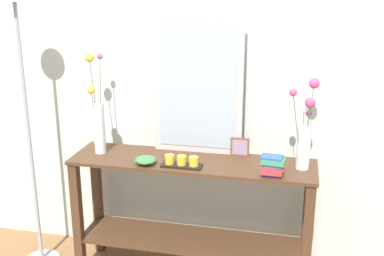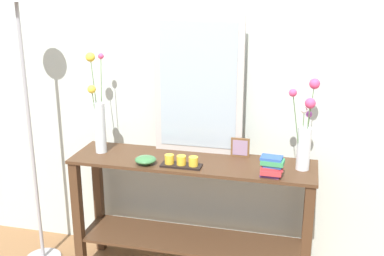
{
  "view_description": "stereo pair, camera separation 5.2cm",
  "coord_description": "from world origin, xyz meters",
  "px_view_note": "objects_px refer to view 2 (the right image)",
  "views": [
    {
      "loc": [
        0.61,
        -2.68,
        1.89
      ],
      "look_at": [
        0.0,
        0.0,
        1.02
      ],
      "focal_mm": 44.89,
      "sensor_mm": 36.0,
      "label": 1
    },
    {
      "loc": [
        0.66,
        -2.67,
        1.89
      ],
      "look_at": [
        0.0,
        0.0,
        1.02
      ],
      "focal_mm": 44.89,
      "sensor_mm": 36.0,
      "label": 2
    }
  ],
  "objects_px": {
    "candle_tray": "(181,162)",
    "floor_lamp": "(25,84)",
    "picture_frame_small": "(240,147)",
    "mirror_leaning": "(198,86)",
    "tall_vase_left": "(99,117)",
    "decorative_bowl": "(146,160)",
    "console_table": "(192,205)",
    "vase_right": "(305,134)",
    "book_stack": "(272,167)"
  },
  "relations": [
    {
      "from": "mirror_leaning",
      "to": "candle_tray",
      "type": "distance_m",
      "value": 0.49
    },
    {
      "from": "candle_tray",
      "to": "picture_frame_small",
      "type": "relative_size",
      "value": 2.01
    },
    {
      "from": "console_table",
      "to": "mirror_leaning",
      "type": "distance_m",
      "value": 0.75
    },
    {
      "from": "candle_tray",
      "to": "floor_lamp",
      "type": "relative_size",
      "value": 0.13
    },
    {
      "from": "candle_tray",
      "to": "book_stack",
      "type": "bearing_deg",
      "value": -2.58
    },
    {
      "from": "tall_vase_left",
      "to": "book_stack",
      "type": "distance_m",
      "value": 1.13
    },
    {
      "from": "console_table",
      "to": "picture_frame_small",
      "type": "distance_m",
      "value": 0.48
    },
    {
      "from": "mirror_leaning",
      "to": "candle_tray",
      "type": "bearing_deg",
      "value": -98.14
    },
    {
      "from": "mirror_leaning",
      "to": "floor_lamp",
      "type": "distance_m",
      "value": 1.08
    },
    {
      "from": "decorative_bowl",
      "to": "book_stack",
      "type": "xyz_separation_m",
      "value": [
        0.75,
        -0.01,
        0.03
      ]
    },
    {
      "from": "candle_tray",
      "to": "floor_lamp",
      "type": "height_order",
      "value": "floor_lamp"
    },
    {
      "from": "candle_tray",
      "to": "picture_frame_small",
      "type": "height_order",
      "value": "picture_frame_small"
    },
    {
      "from": "mirror_leaning",
      "to": "picture_frame_small",
      "type": "xyz_separation_m",
      "value": [
        0.28,
        -0.03,
        -0.37
      ]
    },
    {
      "from": "tall_vase_left",
      "to": "candle_tray",
      "type": "xyz_separation_m",
      "value": [
        0.57,
        -0.12,
        -0.21
      ]
    },
    {
      "from": "picture_frame_small",
      "to": "mirror_leaning",
      "type": "bearing_deg",
      "value": 174.6
    },
    {
      "from": "vase_right",
      "to": "picture_frame_small",
      "type": "height_order",
      "value": "vase_right"
    },
    {
      "from": "decorative_bowl",
      "to": "floor_lamp",
      "type": "relative_size",
      "value": 0.07
    },
    {
      "from": "book_stack",
      "to": "vase_right",
      "type": "bearing_deg",
      "value": 42.93
    },
    {
      "from": "picture_frame_small",
      "to": "vase_right",
      "type": "bearing_deg",
      "value": -16.31
    },
    {
      "from": "candle_tray",
      "to": "book_stack",
      "type": "distance_m",
      "value": 0.53
    },
    {
      "from": "console_table",
      "to": "vase_right",
      "type": "relative_size",
      "value": 2.86
    },
    {
      "from": "candle_tray",
      "to": "vase_right",
      "type": "bearing_deg",
      "value": 10.75
    },
    {
      "from": "tall_vase_left",
      "to": "floor_lamp",
      "type": "bearing_deg",
      "value": -168.57
    },
    {
      "from": "vase_right",
      "to": "floor_lamp",
      "type": "bearing_deg",
      "value": -176.59
    },
    {
      "from": "vase_right",
      "to": "decorative_bowl",
      "type": "bearing_deg",
      "value": -170.83
    },
    {
      "from": "picture_frame_small",
      "to": "console_table",
      "type": "bearing_deg",
      "value": -153.41
    },
    {
      "from": "console_table",
      "to": "vase_right",
      "type": "bearing_deg",
      "value": 2.14
    },
    {
      "from": "book_stack",
      "to": "floor_lamp",
      "type": "xyz_separation_m",
      "value": [
        -1.55,
        0.06,
        0.38
      ]
    },
    {
      "from": "mirror_leaning",
      "to": "book_stack",
      "type": "relative_size",
      "value": 6.32
    },
    {
      "from": "picture_frame_small",
      "to": "decorative_bowl",
      "type": "distance_m",
      "value": 0.6
    },
    {
      "from": "tall_vase_left",
      "to": "mirror_leaning",
      "type": "bearing_deg",
      "value": 14.01
    },
    {
      "from": "vase_right",
      "to": "book_stack",
      "type": "xyz_separation_m",
      "value": [
        -0.17,
        -0.16,
        -0.16
      ]
    },
    {
      "from": "console_table",
      "to": "candle_tray",
      "type": "height_order",
      "value": "candle_tray"
    },
    {
      "from": "candle_tray",
      "to": "picture_frame_small",
      "type": "bearing_deg",
      "value": 38.09
    },
    {
      "from": "candle_tray",
      "to": "decorative_bowl",
      "type": "height_order",
      "value": "candle_tray"
    },
    {
      "from": "floor_lamp",
      "to": "book_stack",
      "type": "bearing_deg",
      "value": -2.04
    },
    {
      "from": "candle_tray",
      "to": "decorative_bowl",
      "type": "xyz_separation_m",
      "value": [
        -0.22,
        -0.02,
        -0.0
      ]
    },
    {
      "from": "mirror_leaning",
      "to": "tall_vase_left",
      "type": "distance_m",
      "value": 0.66
    },
    {
      "from": "tall_vase_left",
      "to": "candle_tray",
      "type": "height_order",
      "value": "tall_vase_left"
    },
    {
      "from": "tall_vase_left",
      "to": "console_table",
      "type": "bearing_deg",
      "value": -1.11
    },
    {
      "from": "mirror_leaning",
      "to": "vase_right",
      "type": "relative_size",
      "value": 1.65
    },
    {
      "from": "picture_frame_small",
      "to": "floor_lamp",
      "type": "bearing_deg",
      "value": -170.78
    },
    {
      "from": "console_table",
      "to": "book_stack",
      "type": "xyz_separation_m",
      "value": [
        0.49,
        -0.13,
        0.36
      ]
    },
    {
      "from": "mirror_leaning",
      "to": "vase_right",
      "type": "height_order",
      "value": "mirror_leaning"
    },
    {
      "from": "console_table",
      "to": "book_stack",
      "type": "distance_m",
      "value": 0.63
    },
    {
      "from": "picture_frame_small",
      "to": "decorative_bowl",
      "type": "xyz_separation_m",
      "value": [
        -0.53,
        -0.26,
        -0.03
      ]
    },
    {
      "from": "vase_right",
      "to": "book_stack",
      "type": "distance_m",
      "value": 0.28
    },
    {
      "from": "mirror_leaning",
      "to": "vase_right",
      "type": "distance_m",
      "value": 0.71
    },
    {
      "from": "decorative_bowl",
      "to": "book_stack",
      "type": "height_order",
      "value": "book_stack"
    },
    {
      "from": "console_table",
      "to": "mirror_leaning",
      "type": "relative_size",
      "value": 1.74
    }
  ]
}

